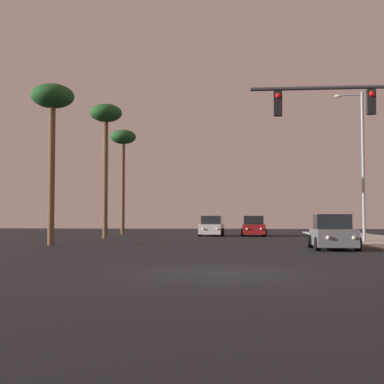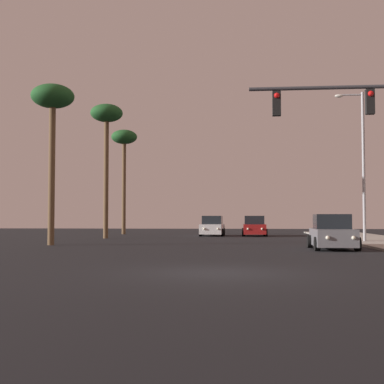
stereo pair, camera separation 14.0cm
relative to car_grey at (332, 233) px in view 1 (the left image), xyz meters
name	(u,v)px [view 1 (the left image)]	position (x,y,z in m)	size (l,w,h in m)	color
ground_plane	(220,273)	(-5.01, -11.38, -0.76)	(120.00, 120.00, 0.00)	black
car_grey	(332,233)	(0.00, 0.00, 0.00)	(2.04, 4.34, 1.68)	slate
car_white	(212,227)	(-6.73, 18.72, 0.00)	(2.04, 4.34, 1.68)	silver
car_red	(253,227)	(-3.23, 18.77, 0.00)	(2.04, 4.31, 1.68)	maroon
traffic_light_mast	(384,129)	(0.71, -6.65, 3.93)	(6.75, 0.36, 6.50)	#38383D
street_lamp	(361,158)	(2.89, 6.66, 4.36)	(1.74, 0.24, 9.00)	#99999E
palm_tree_mid	(106,122)	(-14.30, 12.62, 7.92)	(2.40, 2.40, 9.99)	brown
palm_tree_near	(52,105)	(-14.83, 2.62, 7.04)	(2.40, 2.40, 8.98)	brown
palm_tree_far	(123,143)	(-15.16, 22.62, 7.70)	(2.40, 2.40, 9.73)	brown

